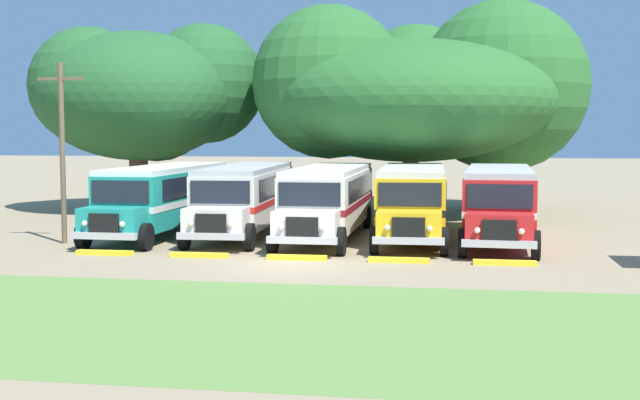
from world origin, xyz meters
TOP-DOWN VIEW (x-y plane):
  - ground_plane at (0.00, 0.00)m, footprint 220.00×220.00m
  - foreground_grass_strip at (0.00, -7.99)m, footprint 80.00×9.54m
  - parked_bus_slot_0 at (-6.79, 7.16)m, footprint 2.88×10.86m
  - parked_bus_slot_1 at (-3.45, 7.66)m, footprint 3.08×10.89m
  - parked_bus_slot_2 at (0.15, 7.13)m, footprint 2.71×10.84m
  - parked_bus_slot_3 at (3.49, 7.58)m, footprint 2.94×10.87m
  - parked_bus_slot_4 at (6.87, 7.25)m, footprint 3.12×10.90m
  - curb_wheelstop_0 at (-6.76, 1.10)m, footprint 2.00×0.36m
  - curb_wheelstop_1 at (-3.38, 1.10)m, footprint 2.00×0.36m
  - curb_wheelstop_2 at (0.00, 1.10)m, footprint 2.00×0.36m
  - curb_wheelstop_3 at (3.38, 1.10)m, footprint 2.00×0.36m
  - curb_wheelstop_4 at (6.76, 1.10)m, footprint 2.00×0.36m
  - broad_shade_tree at (3.44, 17.85)m, footprint 17.04×15.61m
  - secondary_tree at (-11.40, 17.18)m, footprint 12.05×11.40m
  - utility_pole at (-9.50, 3.65)m, footprint 1.80×0.20m

SIDE VIEW (x-z plane):
  - ground_plane at x=0.00m, z-range 0.00..0.00m
  - foreground_grass_strip at x=0.00m, z-range 0.00..0.01m
  - curb_wheelstop_0 at x=-6.76m, z-range 0.00..0.15m
  - curb_wheelstop_1 at x=-3.38m, z-range 0.00..0.15m
  - curb_wheelstop_2 at x=0.00m, z-range 0.00..0.15m
  - curb_wheelstop_3 at x=3.38m, z-range 0.00..0.15m
  - curb_wheelstop_4 at x=6.76m, z-range 0.00..0.15m
  - parked_bus_slot_0 at x=-6.79m, z-range 0.17..2.99m
  - parked_bus_slot_1 at x=-3.45m, z-range 0.17..2.99m
  - parked_bus_slot_2 at x=0.15m, z-range 0.17..2.99m
  - parked_bus_slot_3 at x=3.49m, z-range 0.17..2.99m
  - parked_bus_slot_4 at x=6.87m, z-range 0.17..2.99m
  - utility_pole at x=-9.50m, z-range 0.24..7.07m
  - broad_shade_tree at x=3.44m, z-range 0.69..11.80m
  - secondary_tree at x=-11.40m, z-range 1.24..11.31m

